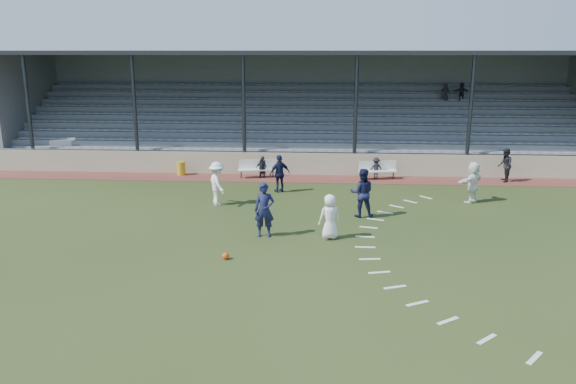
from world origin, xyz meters
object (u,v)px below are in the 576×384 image
(trash_bin, at_px, (181,168))
(player_navy_lead, at_px, (264,210))
(football, at_px, (226,256))
(official, at_px, (505,165))
(bench_right, at_px, (378,168))
(player_white_lead, at_px, (330,217))
(bench_left, at_px, (257,167))

(trash_bin, bearing_deg, player_navy_lead, -60.61)
(football, height_order, official, official)
(football, bearing_deg, trash_bin, 110.41)
(trash_bin, xyz_separation_m, player_navy_lead, (5.64, -10.01, 0.62))
(bench_right, bearing_deg, player_white_lead, -115.72)
(bench_left, distance_m, trash_bin, 4.23)
(bench_left, distance_m, football, 12.11)
(football, distance_m, player_white_lead, 4.17)
(player_navy_lead, bearing_deg, bench_right, 61.10)
(trash_bin, distance_m, player_navy_lead, 11.50)
(trash_bin, distance_m, player_white_lead, 12.90)
(trash_bin, height_order, player_white_lead, player_white_lead)
(bench_right, distance_m, player_navy_lead, 10.92)
(football, bearing_deg, official, 43.76)
(football, distance_m, player_navy_lead, 2.76)
(player_navy_lead, bearing_deg, official, 37.91)
(trash_bin, height_order, official, official)
(bench_left, height_order, bench_right, same)
(trash_bin, distance_m, football, 13.24)
(trash_bin, bearing_deg, bench_left, -4.35)
(bench_left, bearing_deg, official, -11.82)
(player_white_lead, bearing_deg, bench_left, -90.14)
(bench_left, height_order, official, official)
(player_navy_lead, bearing_deg, bench_left, 96.47)
(trash_bin, relative_size, player_navy_lead, 0.36)
(bench_left, xyz_separation_m, bench_right, (6.38, 0.03, 0.00))
(official, bearing_deg, player_white_lead, -33.89)
(bench_left, height_order, player_navy_lead, player_navy_lead)
(bench_left, relative_size, football, 8.98)
(official, bearing_deg, player_navy_lead, -40.82)
(bench_left, distance_m, bench_right, 6.38)
(bench_left, height_order, trash_bin, bench_left)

